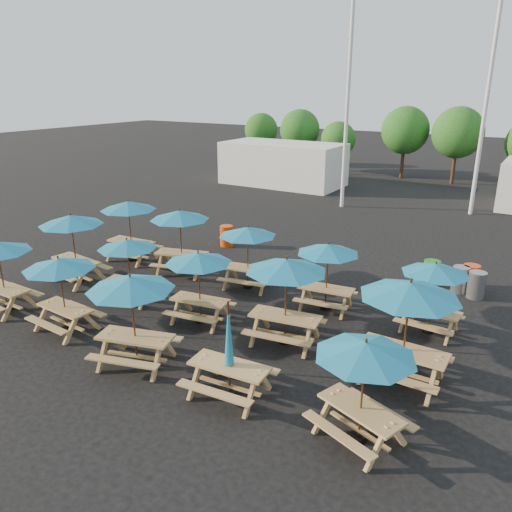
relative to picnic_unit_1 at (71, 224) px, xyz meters
The scene contains 28 objects.
ground 6.11m from the picnic_unit_1, 13.89° to the left, with size 120.00×120.00×0.00m, color black.
picnic_unit_1 is the anchor object (origin of this frame).
picnic_unit_2 2.63m from the picnic_unit_1, 89.48° to the left, with size 2.24×2.24×2.38m.
picnic_unit_3 3.81m from the picnic_unit_1, 44.10° to the right, with size 2.04×2.04×2.17m.
picnic_unit_4 2.82m from the picnic_unit_1, ahead, with size 2.18×2.18×2.06m.
picnic_unit_5 3.65m from the picnic_unit_1, 44.43° to the left, with size 2.63×2.63×2.38m.
picnic_unit_6 6.41m from the picnic_unit_1, 27.27° to the right, with size 2.59×2.59×2.35m.
picnic_unit_7 5.61m from the picnic_unit_1, ahead, with size 2.17×2.17×2.14m.
picnic_unit_8 6.02m from the picnic_unit_1, 26.33° to the left, with size 2.24×2.24×2.15m.
picnic_unit_9 8.90m from the picnic_unit_1, 18.42° to the right, with size 1.90×1.69×2.28m.
picnic_unit_10 8.29m from the picnic_unit_1, ahead, with size 2.42×2.42×2.39m.
picnic_unit_11 8.71m from the picnic_unit_1, 16.45° to the left, with size 2.10×2.10×2.12m.
picnic_unit_12 11.68m from the picnic_unit_1, 13.34° to the right, with size 2.46×2.46×2.16m.
picnic_unit_13 11.48m from the picnic_unit_1, ahead, with size 2.27×2.27×2.52m.
picnic_unit_14 11.72m from the picnic_unit_1, 12.80° to the left, with size 1.93×1.93×2.05m.
waste_bin_0 6.64m from the picnic_unit_1, 70.49° to the left, with size 0.55×0.55×0.89m, color #D63E0C.
waste_bin_1 12.38m from the picnic_unit_1, 29.87° to the left, with size 0.55×0.55×0.89m, color #188017.
waste_bin_2 13.18m from the picnic_unit_1, 27.40° to the left, with size 0.55×0.55×0.89m, color gray.
waste_bin_3 13.56m from the picnic_unit_1, 28.22° to the left, with size 0.55×0.55×0.89m, color #D63E0C.
waste_bin_4 13.55m from the picnic_unit_1, 25.46° to the left, with size 0.55×0.55×0.89m, color gray.
mast_0 16.27m from the picnic_unit_1, 76.90° to the left, with size 0.20×0.20×12.00m, color silver.
mast_1 20.47m from the picnic_unit_1, 59.89° to the left, with size 0.20×0.20×12.00m, color silver.
event_tent_0 19.54m from the picnic_unit_1, 97.12° to the left, with size 8.00×4.00×2.80m, color silver.
tree_0 27.96m from the picnic_unit_1, 107.69° to the left, with size 2.80×2.80×4.24m.
tree_1 25.64m from the picnic_unit_1, 99.36° to the left, with size 3.11×3.11×4.72m.
tree_2 25.05m from the picnic_unit_1, 91.85° to the left, with size 2.59×2.59×3.93m.
tree_3 26.41m from the picnic_unit_1, 81.66° to the left, with size 3.36×3.36×5.09m.
tree_4 26.74m from the picnic_unit_1, 73.74° to the left, with size 3.41×3.41×5.17m.
Camera 1 is at (8.28, -11.98, 6.60)m, focal length 35.00 mm.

